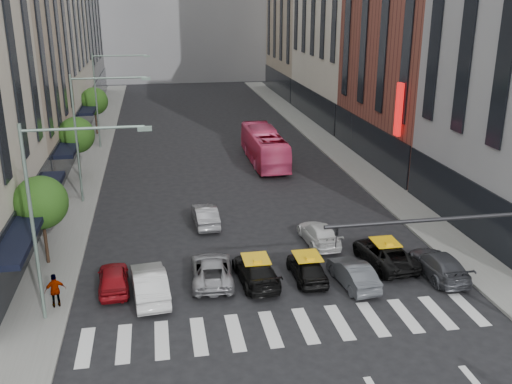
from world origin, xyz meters
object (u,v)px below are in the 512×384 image
streetlamp_near (53,198)px  bus (264,146)px  taxi_center (307,268)px  pedestrian_far (55,290)px  taxi_left (256,271)px  streetlamp_mid (89,122)px  car_white_front (150,283)px  car_red (113,278)px  streetlamp_far (105,88)px

streetlamp_near → bus: 28.18m
bus → taxi_center: bearing=84.8°
taxi_center → pedestrian_far: bearing=3.5°
taxi_left → taxi_center: bearing=172.6°
streetlamp_mid → car_white_front: streetlamp_mid is taller
streetlamp_near → taxi_left: bearing=12.2°
streetlamp_near → streetlamp_mid: 16.00m
bus → car_red: bearing=61.2°
streetlamp_mid → streetlamp_far: size_ratio=1.00×
bus → taxi_left: bearing=78.0°
car_white_front → taxi_left: car_white_front is taller
streetlamp_near → streetlamp_mid: bearing=90.0°
car_white_front → bus: bus is taller
streetlamp_near → car_white_front: size_ratio=1.98×
car_red → car_white_front: (1.80, -1.08, 0.11)m
taxi_left → bus: size_ratio=0.42×
streetlamp_near → taxi_left: 10.76m
bus → streetlamp_mid: bearing=30.3°
streetlamp_far → taxi_center: (11.86, -30.16, -5.25)m
pedestrian_far → streetlamp_near: bearing=104.9°
taxi_center → pedestrian_far: (-12.43, -0.87, 0.34)m
streetlamp_far → car_white_front: streetlamp_far is taller
streetlamp_mid → taxi_left: (9.17, -14.01, -5.25)m
car_red → taxi_center: 9.90m
streetlamp_mid → car_red: bearing=-81.7°
streetlamp_mid → bus: 16.68m
taxi_center → pedestrian_far: size_ratio=2.27×
car_red → taxi_center: size_ratio=0.98×
bus → pedestrian_far: bus is taller
streetlamp_mid → car_white_front: (3.78, -14.63, -5.16)m
taxi_center → car_red: bearing=-4.1°
car_red → streetlamp_mid: bearing=-85.3°
taxi_center → streetlamp_near: bearing=8.3°
car_white_front → car_red: bearing=-36.6°
taxi_center → pedestrian_far: pedestrian_far is taller
car_white_front → pedestrian_far: (-4.35, -0.41, 0.24)m
streetlamp_mid → car_red: 14.67m
streetlamp_mid → taxi_left: streetlamp_mid is taller
pedestrian_far → taxi_left: bearing=170.5°
streetlamp_far → car_red: streetlamp_far is taller
streetlamp_near → streetlamp_far: same height
car_white_front → taxi_center: bearing=177.7°
bus → streetlamp_far: bearing=-29.6°
streetlamp_mid → taxi_center: (11.86, -14.16, -5.25)m
taxi_left → streetlamp_near: bearing=7.9°
streetlamp_far → pedestrian_far: bearing=-91.0°
car_red → bus: bearing=-122.4°
streetlamp_mid → streetlamp_far: same height
streetlamp_mid → bus: bearing=30.3°
streetlamp_near → taxi_left: streetlamp_near is taller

